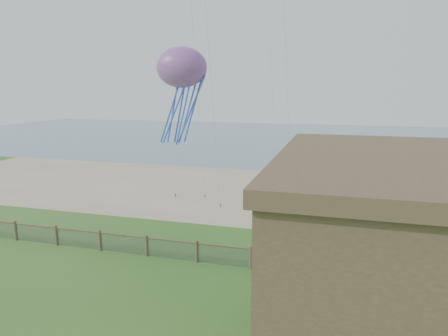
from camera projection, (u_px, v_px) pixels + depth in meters
The scene contains 6 objects.
ground at pixel (147, 322), 16.16m from camera, with size 160.00×160.00×0.00m, color #2B6221.
sand_beach at pixel (255, 192), 36.93m from camera, with size 72.00×20.00×0.02m, color tan.
ocean at pixel (299, 138), 78.49m from camera, with size 160.00×68.00×0.02m, color slate.
chainlink_fence at pixel (197, 253), 21.72m from camera, with size 36.20×0.20×1.25m, color brown, non-canonical shape.
picnic_table at pixel (303, 277), 19.26m from camera, with size 1.69×1.28×0.72m, color brown, non-canonical shape.
octopus_kite at pixel (182, 94), 30.19m from camera, with size 3.74×2.64×7.71m, color #FB2744, non-canonical shape.
Camera 1 is at (6.99, -13.26, 9.23)m, focal length 32.00 mm.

